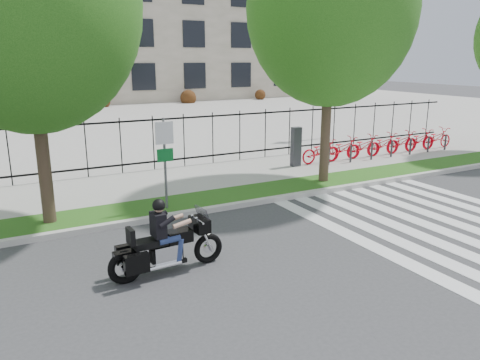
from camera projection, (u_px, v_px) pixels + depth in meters
name	position (u px, v px, depth m)	size (l,w,h in m)	color
ground	(296.00, 268.00, 9.62)	(120.00, 120.00, 0.00)	#373739
curb	(212.00, 209.00, 13.09)	(60.00, 0.20, 0.15)	#B9B6AE
grass_verge	(200.00, 201.00, 13.82)	(60.00, 1.50, 0.15)	#234D13
sidewalk	(171.00, 182.00, 15.95)	(60.00, 3.50, 0.15)	gray
plaza	(80.00, 122.00, 30.93)	(80.00, 34.00, 0.10)	gray
crosswalk_stripes	(454.00, 228.00, 11.81)	(5.70, 8.00, 0.01)	silver
iron_fence	(153.00, 143.00, 17.17)	(30.00, 0.06, 2.00)	black
lamp_post_right	(325.00, 78.00, 23.60)	(1.06, 0.70, 4.25)	black
street_tree_1	(26.00, 3.00, 10.58)	(5.20, 5.20, 8.24)	#3A271F
street_tree_2	(331.00, 8.00, 14.47)	(5.29, 5.29, 8.57)	#3A271F
bike_share_station	(382.00, 144.00, 19.87)	(8.86, 0.85, 1.50)	#2D2D33
sign_pole_regulatory	(165.00, 152.00, 12.55)	(0.50, 0.09, 2.50)	#59595B
motorcycle_rider	(167.00, 243.00, 9.26)	(2.44, 0.73, 1.88)	black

